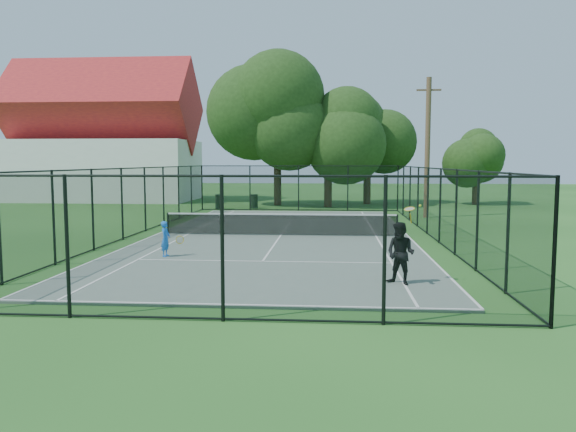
# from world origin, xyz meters

# --- Properties ---
(ground) EXTENTS (120.00, 120.00, 0.00)m
(ground) POSITION_xyz_m (0.00, 0.00, 0.00)
(ground) COLOR #214D1A
(tennis_court) EXTENTS (11.00, 24.00, 0.06)m
(tennis_court) POSITION_xyz_m (0.00, 0.00, 0.03)
(tennis_court) COLOR slate
(tennis_court) RESTS_ON ground
(tennis_net) EXTENTS (10.08, 0.08, 0.95)m
(tennis_net) POSITION_xyz_m (0.00, 0.00, 0.58)
(tennis_net) COLOR black
(tennis_net) RESTS_ON tennis_court
(fence) EXTENTS (13.10, 26.10, 3.00)m
(fence) POSITION_xyz_m (0.00, 0.00, 1.50)
(fence) COLOR black
(fence) RESTS_ON ground
(tree_near_left) EXTENTS (7.60, 7.60, 9.91)m
(tree_near_left) POSITION_xyz_m (-1.85, 17.69, 6.10)
(tree_near_left) COLOR #332114
(tree_near_left) RESTS_ON ground
(tree_near_mid) EXTENTS (5.86, 5.86, 7.67)m
(tree_near_mid) POSITION_xyz_m (1.92, 16.18, 4.72)
(tree_near_mid) COLOR #332114
(tree_near_mid) RESTS_ON ground
(tree_near_right) EXTENTS (6.29, 6.29, 8.69)m
(tree_near_right) POSITION_xyz_m (4.90, 19.48, 5.52)
(tree_near_right) COLOR #332114
(tree_near_right) RESTS_ON ground
(tree_far_right) EXTENTS (4.19, 4.19, 5.55)m
(tree_far_right) POSITION_xyz_m (13.13, 19.49, 3.43)
(tree_far_right) COLOR #332114
(tree_far_right) RESTS_ON ground
(building) EXTENTS (15.30, 8.15, 11.87)m
(building) POSITION_xyz_m (-17.00, 22.00, 4.93)
(building) COLOR silver
(building) RESTS_ON ground
(trash_bin_left) EXTENTS (0.58, 0.58, 1.02)m
(trash_bin_left) POSITION_xyz_m (-5.49, 13.72, 0.52)
(trash_bin_left) COLOR black
(trash_bin_left) RESTS_ON ground
(trash_bin_right) EXTENTS (0.58, 0.58, 0.98)m
(trash_bin_right) POSITION_xyz_m (-3.20, 14.51, 0.50)
(trash_bin_right) COLOR black
(trash_bin_right) RESTS_ON ground
(utility_pole) EXTENTS (1.40, 0.30, 8.05)m
(utility_pole) POSITION_xyz_m (7.69, 9.00, 4.09)
(utility_pole) COLOR #4C3823
(utility_pole) RESTS_ON ground
(player_blue) EXTENTS (0.75, 0.47, 1.20)m
(player_blue) POSITION_xyz_m (-3.38, -5.71, 0.66)
(player_blue) COLOR blue
(player_blue) RESTS_ON tennis_court
(player_black) EXTENTS (1.06, 0.97, 2.07)m
(player_black) POSITION_xyz_m (4.00, -9.47, 0.88)
(player_black) COLOR black
(player_black) RESTS_ON tennis_court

